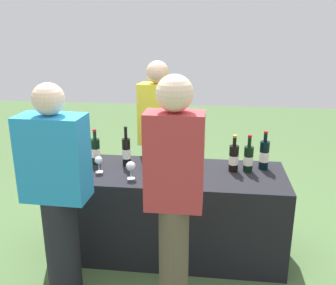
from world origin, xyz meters
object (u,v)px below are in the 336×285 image
wine_bottle_1 (126,152)px  wine_bottle_4 (234,158)px  wine_glass_1 (131,167)px  ice_bucket (79,157)px  wine_glass_3 (182,168)px  guest_1 (174,193)px  wine_bottle_0 (96,151)px  wine_bottle_6 (264,155)px  wine_bottle_3 (194,155)px  wine_bottle_5 (248,159)px  guest_0 (57,190)px  wine_glass_2 (166,166)px  wine_bottle_2 (149,154)px  server_pouring (158,135)px  wine_glass_0 (99,161)px

wine_bottle_1 → wine_bottle_4: wine_bottle_1 is taller
wine_glass_1 → ice_bucket: 0.50m
wine_glass_3 → guest_1: guest_1 is taller
wine_bottle_0 → wine_bottle_6: bearing=1.9°
wine_bottle_4 → wine_glass_3: (-0.40, -0.25, -0.01)m
wine_bottle_0 → wine_bottle_3: (0.84, -0.00, -0.00)m
wine_bottle_5 → guest_0: guest_0 is taller
wine_bottle_6 → ice_bucket: size_ratio=1.50×
wine_glass_2 → ice_bucket: (-0.74, 0.11, 0.01)m
wine_bottle_2 → wine_glass_1: bearing=-111.1°
wine_bottle_2 → wine_bottle_5: 0.81m
guest_0 → ice_bucket: bearing=98.1°
wine_glass_3 → wine_bottle_5: bearing=26.6°
wine_bottle_0 → wine_glass_1: size_ratio=2.15×
wine_bottle_1 → wine_glass_3: 0.56m
wine_bottle_0 → wine_glass_1: 0.47m
wine_bottle_4 → wine_glass_3: 0.47m
wine_bottle_1 → wine_bottle_4: size_ratio=1.12×
wine_bottle_3 → server_pouring: 0.61m
wine_glass_3 → guest_1: bearing=-90.3°
wine_bottle_5 → ice_bucket: 1.39m
wine_bottle_2 → server_pouring: 0.52m
wine_glass_2 → wine_bottle_2: bearing=129.8°
wine_bottle_2 → wine_glass_0: bearing=-158.0°
ice_bucket → guest_0: (0.07, -0.61, -0.01)m
wine_bottle_1 → server_pouring: (0.20, 0.50, 0.00)m
wine_bottle_0 → guest_0: (-0.04, -0.75, -0.02)m
wine_bottle_2 → ice_bucket: 0.58m
wine_bottle_4 → wine_glass_1: (-0.79, -0.26, -0.01)m
wine_bottle_0 → wine_glass_2: bearing=-20.6°
wine_glass_1 → wine_glass_3: size_ratio=0.96×
wine_bottle_6 → wine_glass_0: wine_bottle_6 is taller
wine_glass_0 → wine_bottle_4: bearing=8.2°
wine_bottle_1 → wine_glass_2: bearing=-31.2°
wine_glass_1 → guest_0: 0.61m
wine_bottle_0 → wine_glass_3: (0.77, -0.29, -0.01)m
wine_bottle_1 → ice_bucket: (-0.37, -0.12, -0.02)m
ice_bucket → wine_glass_3: bearing=-10.0°
wine_bottle_0 → server_pouring: 0.67m
wine_bottle_1 → guest_1: guest_1 is taller
wine_bottle_1 → wine_bottle_6: bearing=3.3°
wine_bottle_1 → wine_bottle_5: (1.01, -0.01, -0.01)m
wine_bottle_0 → ice_bucket: wine_bottle_0 is taller
wine_bottle_3 → wine_glass_1: (-0.47, -0.29, -0.01)m
wine_glass_2 → wine_bottle_0: bearing=159.4°
wine_bottle_1 → wine_bottle_2: wine_bottle_1 is taller
wine_bottle_4 → wine_bottle_5: wine_bottle_5 is taller
wine_glass_0 → wine_glass_1: bearing=-19.7°
wine_bottle_1 → wine_bottle_4: (0.89, -0.02, -0.01)m
wine_bottle_4 → guest_1: bearing=-115.9°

